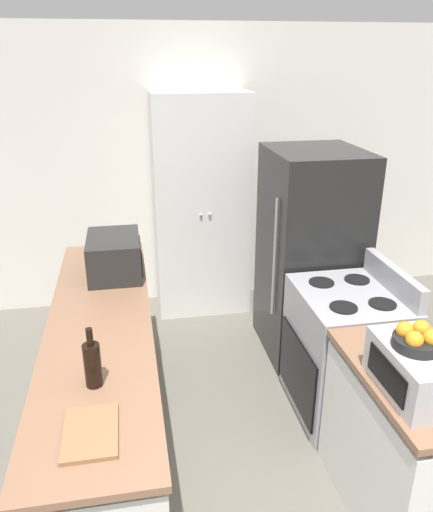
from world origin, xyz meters
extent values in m
cube|color=silver|center=(0.00, 3.42, 1.30)|extent=(7.00, 0.06, 2.60)
cube|color=silver|center=(-0.79, 1.36, 0.41)|extent=(0.58, 2.48, 0.83)
cube|color=#896047|center=(-0.79, 1.36, 0.88)|extent=(0.60, 2.53, 0.04)
cube|color=silver|center=(0.79, 0.57, 0.41)|extent=(0.58, 0.92, 0.83)
cube|color=#896047|center=(0.79, 0.57, 0.88)|extent=(0.60, 0.94, 0.04)
cube|color=silver|center=(0.09, 3.14, 1.02)|extent=(0.86, 0.46, 2.04)
sphere|color=#B2B2B7|center=(0.05, 2.90, 1.02)|extent=(0.03, 0.03, 0.03)
sphere|color=#B2B2B7|center=(0.13, 2.90, 1.02)|extent=(0.03, 0.03, 0.03)
cube|color=#9E9EA3|center=(0.81, 1.44, 0.45)|extent=(0.64, 0.75, 0.90)
cube|color=black|center=(0.48, 1.44, 0.34)|extent=(0.02, 0.66, 0.49)
cube|color=#9E9EA3|center=(1.10, 1.44, 0.98)|extent=(0.06, 0.72, 0.16)
cylinder|color=black|center=(0.68, 1.26, 0.91)|extent=(0.17, 0.17, 0.01)
cylinder|color=black|center=(0.68, 1.62, 0.91)|extent=(0.17, 0.17, 0.01)
cylinder|color=black|center=(0.93, 1.26, 0.91)|extent=(0.17, 0.17, 0.01)
cylinder|color=black|center=(0.93, 1.62, 0.91)|extent=(0.17, 0.17, 0.01)
cube|color=black|center=(0.83, 2.25, 0.84)|extent=(0.69, 0.79, 1.68)
cylinder|color=gray|center=(0.47, 2.03, 0.93)|extent=(0.02, 0.02, 0.93)
cube|color=black|center=(-0.69, 2.03, 1.04)|extent=(0.36, 0.50, 0.28)
cube|color=black|center=(-0.51, 1.99, 1.04)|extent=(0.01, 0.31, 0.20)
cylinder|color=black|center=(-0.78, 0.76, 1.01)|extent=(0.08, 0.08, 0.22)
cylinder|color=black|center=(-0.78, 0.76, 1.16)|extent=(0.03, 0.03, 0.09)
cube|color=#B2B2B7|center=(0.66, 0.44, 1.02)|extent=(0.29, 0.46, 0.23)
cube|color=black|center=(0.51, 0.44, 1.02)|extent=(0.01, 0.32, 0.14)
cylinder|color=black|center=(0.64, 0.45, 1.16)|extent=(0.21, 0.21, 0.05)
sphere|color=orange|center=(0.68, 0.50, 1.20)|extent=(0.08, 0.08, 0.08)
sphere|color=orange|center=(0.60, 0.50, 1.20)|extent=(0.08, 0.08, 0.08)
sphere|color=orange|center=(0.60, 0.41, 1.20)|extent=(0.08, 0.08, 0.08)
sphere|color=orange|center=(0.68, 0.41, 1.20)|extent=(0.08, 0.08, 0.08)
cube|color=#8E6642|center=(-0.79, 0.42, 0.91)|extent=(0.22, 0.32, 0.02)
camera|label=1|loc=(-0.57, -1.25, 2.35)|focal=35.00mm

